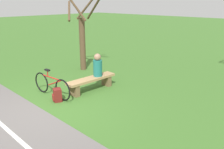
{
  "coord_description": "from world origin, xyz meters",
  "views": [
    {
      "loc": [
        2.96,
        5.42,
        2.91
      ],
      "look_at": [
        -1.35,
        1.36,
        1.03
      ],
      "focal_mm": 37.36,
      "sensor_mm": 36.0,
      "label": 1
    }
  ],
  "objects_px": {
    "person_seated": "(98,66)",
    "backpack": "(57,95)",
    "tree_near_bench": "(83,36)",
    "bicycle": "(52,85)",
    "bench": "(91,82)"
  },
  "relations": [
    {
      "from": "person_seated",
      "to": "bench",
      "type": "bearing_deg",
      "value": -0.0
    },
    {
      "from": "bench",
      "to": "bicycle",
      "type": "distance_m",
      "value": 1.32
    },
    {
      "from": "bicycle",
      "to": "tree_near_bench",
      "type": "xyz_separation_m",
      "value": [
        -2.69,
        -1.64,
        1.09
      ]
    },
    {
      "from": "person_seated",
      "to": "backpack",
      "type": "relative_size",
      "value": 1.96
    },
    {
      "from": "bicycle",
      "to": "tree_near_bench",
      "type": "relative_size",
      "value": 0.55
    },
    {
      "from": "person_seated",
      "to": "tree_near_bench",
      "type": "distance_m",
      "value": 2.58
    },
    {
      "from": "person_seated",
      "to": "bicycle",
      "type": "xyz_separation_m",
      "value": [
        1.49,
        -0.54,
        -0.44
      ]
    },
    {
      "from": "backpack",
      "to": "tree_near_bench",
      "type": "distance_m",
      "value": 3.72
    },
    {
      "from": "bench",
      "to": "person_seated",
      "type": "xyz_separation_m",
      "value": [
        -0.29,
        0.01,
        0.49
      ]
    },
    {
      "from": "person_seated",
      "to": "backpack",
      "type": "distance_m",
      "value": 1.72
    },
    {
      "from": "bench",
      "to": "tree_near_bench",
      "type": "height_order",
      "value": "tree_near_bench"
    },
    {
      "from": "person_seated",
      "to": "backpack",
      "type": "bearing_deg",
      "value": -0.23
    },
    {
      "from": "bicycle",
      "to": "backpack",
      "type": "relative_size",
      "value": 4.41
    },
    {
      "from": "backpack",
      "to": "bench",
      "type": "bearing_deg",
      "value": 176.78
    },
    {
      "from": "person_seated",
      "to": "tree_near_bench",
      "type": "xyz_separation_m",
      "value": [
        -1.2,
        -2.19,
        0.65
      ]
    }
  ]
}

